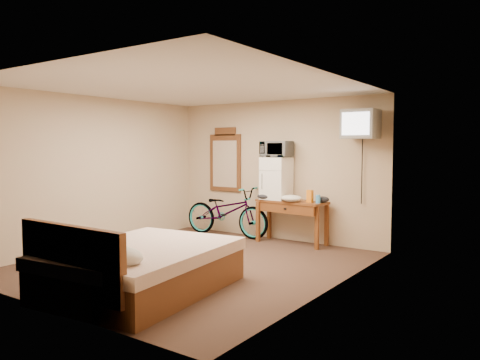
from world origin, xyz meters
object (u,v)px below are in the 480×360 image
Objects in this scene: crt_television at (361,124)px; blue_cup at (318,199)px; mini_fridge at (276,178)px; microwave at (277,149)px; desk at (291,208)px; bicycle at (227,211)px; bed at (138,267)px; wall_mirror at (225,160)px.

blue_cup is at bearing -173.31° from crt_television.
microwave reaches higher than mini_fridge.
crt_television is at bearing 0.84° from desk.
bicycle is (-1.87, 0.01, -0.35)m from blue_cup.
crt_television is 0.33× the size of bicycle.
crt_television reaches higher than mini_fridge.
bed is (0.18, -3.42, -0.83)m from mini_fridge.
mini_fridge is 1.34m from wall_mirror.
mini_fridge is 1.44× the size of microwave.
blue_cup is at bearing -7.00° from mini_fridge.
bicycle reaches higher than blue_cup.
bed reaches higher than desk.
mini_fridge is at bearing -9.96° from wall_mirror.
crt_television is at bearing 6.69° from blue_cup.
wall_mirror reaches higher than bed.
mini_fridge is at bearing -125.49° from microwave.
desk is 1.06m from microwave.
desk is 1.04× the size of wall_mirror.
microwave is 0.29× the size of bicycle.
microwave reaches higher than bed.
desk is 2.49× the size of microwave.
crt_television is at bearing -5.13° from wall_mirror.
crt_television is (1.52, -0.03, 0.90)m from mini_fridge.
wall_mirror reaches higher than microwave.
bicycle is at bearing -174.51° from mini_fridge.
desk is 0.59m from mini_fridge.
wall_mirror is (-1.60, 0.27, 0.79)m from desk.
microwave is 3.78× the size of blue_cup.
wall_mirror is 0.69× the size of bicycle.
wall_mirror is at bearing 111.86° from bed.
microwave is 1.18m from blue_cup.
desk is 9.40× the size of blue_cup.
blue_cup is (0.54, -0.06, 0.20)m from desk.
bicycle is at bearing 179.78° from blue_cup.
bicycle is (-1.01, -0.10, -1.16)m from microwave.
wall_mirror is at bearing 174.87° from crt_television.
wall_mirror reaches higher than bicycle.
crt_television is 0.26× the size of bed.
wall_mirror reaches higher than mini_fridge.
wall_mirror is (-1.29, 0.23, 0.29)m from mini_fridge.
wall_mirror is 0.54× the size of bed.
crt_television is (1.52, -0.03, 0.39)m from microwave.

